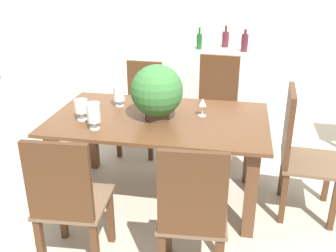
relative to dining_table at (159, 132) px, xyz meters
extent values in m
plane|color=#BCB29E|center=(0.00, 0.11, -0.61)|extent=(7.04, 7.04, 0.00)
cube|color=silver|center=(0.00, 2.71, 0.69)|extent=(6.40, 0.10, 2.60)
cube|color=brown|center=(0.00, 0.00, 0.12)|extent=(1.75, 1.02, 0.03)
cube|color=brown|center=(-0.76, -0.39, -0.25)|extent=(0.09, 0.09, 0.72)
cube|color=brown|center=(0.76, -0.39, -0.25)|extent=(0.09, 0.09, 0.72)
cube|color=brown|center=(-0.76, 0.39, -0.25)|extent=(0.09, 0.09, 0.72)
cube|color=brown|center=(0.76, 0.39, -0.25)|extent=(0.09, 0.09, 0.72)
cube|color=#4C2D19|center=(-0.23, -0.65, -0.39)|extent=(0.05, 0.05, 0.44)
cube|color=#4C2D19|center=(-0.58, -0.68, -0.39)|extent=(0.05, 0.05, 0.44)
cube|color=#4C2D19|center=(-0.20, -1.03, -0.39)|extent=(0.05, 0.05, 0.44)
cube|color=#4C2D19|center=(-0.56, -1.05, -0.39)|extent=(0.05, 0.05, 0.44)
cube|color=brown|center=(-0.39, -0.85, -0.16)|extent=(0.46, 0.48, 0.03)
cube|color=#4C2D19|center=(-0.38, -1.05, 0.11)|extent=(0.40, 0.07, 0.52)
cube|color=#4C2D19|center=(0.55, -0.66, -0.39)|extent=(0.05, 0.05, 0.44)
cube|color=#4C2D19|center=(0.21, -0.68, -0.39)|extent=(0.05, 0.05, 0.44)
cube|color=brown|center=(0.39, -0.85, -0.16)|extent=(0.45, 0.46, 0.03)
cube|color=#4C2D19|center=(0.41, -1.05, 0.12)|extent=(0.39, 0.07, 0.53)
cube|color=#4C2D19|center=(1.38, -0.21, -0.39)|extent=(0.05, 0.05, 0.44)
cube|color=#4C2D19|center=(1.41, 0.19, -0.39)|extent=(0.05, 0.05, 0.44)
cube|color=#4C2D19|center=(1.02, -0.19, -0.39)|extent=(0.05, 0.05, 0.44)
cube|color=#4C2D19|center=(1.04, 0.21, -0.39)|extent=(0.05, 0.05, 0.44)
cube|color=brown|center=(1.21, 0.00, -0.16)|extent=(0.47, 0.51, 0.03)
cube|color=#4C2D19|center=(1.01, 0.01, 0.14)|extent=(0.07, 0.44, 0.57)
cube|color=#4C2D19|center=(0.19, 0.68, -0.39)|extent=(0.05, 0.05, 0.44)
cube|color=#4C2D19|center=(0.56, 0.64, -0.39)|extent=(0.05, 0.05, 0.44)
cube|color=#4C2D19|center=(0.23, 1.06, -0.39)|extent=(0.05, 0.05, 0.44)
cube|color=#4C2D19|center=(0.59, 1.03, -0.39)|extent=(0.05, 0.05, 0.44)
cube|color=brown|center=(0.39, 0.85, -0.16)|extent=(0.48, 0.50, 0.03)
cube|color=#4C2D19|center=(0.41, 1.06, 0.14)|extent=(0.41, 0.08, 0.57)
cube|color=#4C2D19|center=(-0.57, 0.66, -0.39)|extent=(0.05, 0.05, 0.44)
cube|color=#4C2D19|center=(-0.23, 0.64, -0.39)|extent=(0.05, 0.05, 0.44)
cube|color=#4C2D19|center=(-0.56, 1.06, -0.39)|extent=(0.05, 0.05, 0.44)
cube|color=#4C2D19|center=(-0.21, 1.05, -0.39)|extent=(0.05, 0.05, 0.44)
cube|color=brown|center=(-0.39, 0.85, -0.16)|extent=(0.43, 0.49, 0.03)
cube|color=#4C2D19|center=(-0.38, 1.07, 0.09)|extent=(0.38, 0.05, 0.47)
cylinder|color=#4C3828|center=(-0.01, -0.03, 0.17)|extent=(0.19, 0.19, 0.08)
sphere|color=#387538|center=(-0.01, -0.03, 0.37)|extent=(0.41, 0.41, 0.41)
sphere|color=silver|center=(0.06, -0.19, 0.35)|extent=(0.05, 0.05, 0.05)
sphere|color=silver|center=(0.05, -0.14, 0.31)|extent=(0.06, 0.06, 0.06)
sphere|color=silver|center=(0.11, 0.03, 0.35)|extent=(0.05, 0.05, 0.05)
cylinder|color=silver|center=(-0.40, 0.20, 0.14)|extent=(0.08, 0.08, 0.01)
cylinder|color=silver|center=(-0.40, 0.20, 0.16)|extent=(0.02, 0.02, 0.04)
cylinder|color=silver|center=(-0.40, 0.20, 0.25)|extent=(0.10, 0.10, 0.13)
cylinder|color=silver|center=(-0.43, -0.32, 0.14)|extent=(0.08, 0.08, 0.01)
cylinder|color=silver|center=(-0.43, -0.32, 0.17)|extent=(0.02, 0.02, 0.05)
cylinder|color=silver|center=(-0.43, -0.32, 0.27)|extent=(0.10, 0.10, 0.15)
cylinder|color=silver|center=(-0.59, -0.17, 0.14)|extent=(0.08, 0.08, 0.01)
cylinder|color=silver|center=(-0.59, -0.17, 0.17)|extent=(0.03, 0.03, 0.05)
cylinder|color=silver|center=(-0.59, -0.17, 0.25)|extent=(0.10, 0.10, 0.10)
cylinder|color=silver|center=(0.34, 0.10, 0.13)|extent=(0.06, 0.06, 0.00)
cylinder|color=silver|center=(0.34, 0.10, 0.18)|extent=(0.01, 0.01, 0.08)
cone|color=silver|center=(0.34, 0.10, 0.25)|extent=(0.06, 0.06, 0.07)
cube|color=silver|center=(0.48, 1.77, -0.14)|extent=(1.43, 0.52, 0.95)
cylinder|color=#511E28|center=(0.65, 1.67, 0.44)|extent=(0.08, 0.08, 0.20)
cylinder|color=#511E28|center=(0.65, 1.67, 0.57)|extent=(0.03, 0.03, 0.05)
cylinder|color=#511E28|center=(0.42, 1.89, 0.43)|extent=(0.08, 0.08, 0.18)
cylinder|color=#511E28|center=(0.42, 1.89, 0.56)|extent=(0.03, 0.03, 0.07)
cylinder|color=#194C1E|center=(0.13, 1.71, 0.43)|extent=(0.07, 0.07, 0.18)
cylinder|color=#194C1E|center=(0.13, 1.71, 0.55)|extent=(0.03, 0.03, 0.08)
camera|label=1|loc=(0.61, -2.84, 1.29)|focal=41.33mm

